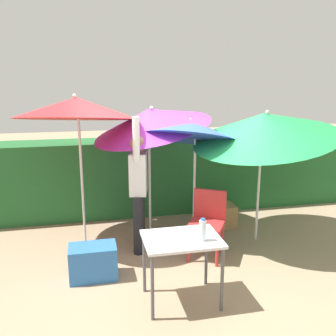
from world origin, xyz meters
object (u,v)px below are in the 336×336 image
(person_vendor, at_px, (138,185))
(chair_plastic, at_px, (208,220))
(crate_cardboard, at_px, (221,215))
(cooler_box, at_px, (93,262))
(folding_table, at_px, (182,246))
(umbrella_yellow, at_px, (193,130))
(umbrella_navy, at_px, (150,119))
(bottle_water, at_px, (203,230))
(umbrella_rainbow, at_px, (76,108))
(umbrella_orange, at_px, (264,126))

(person_vendor, distance_m, chair_plastic, 1.03)
(chair_plastic, bearing_deg, crate_cardboard, 59.64)
(cooler_box, distance_m, folding_table, 1.23)
(umbrella_yellow, xyz_separation_m, umbrella_navy, (-0.56, 0.33, 0.13))
(umbrella_navy, bearing_deg, cooler_box, -126.18)
(umbrella_yellow, distance_m, crate_cardboard, 1.58)
(umbrella_yellow, xyz_separation_m, bottle_water, (-0.38, -1.73, -0.76))
(cooler_box, distance_m, crate_cardboard, 2.40)
(umbrella_rainbow, distance_m, crate_cardboard, 2.81)
(crate_cardboard, height_order, folding_table, folding_table)
(person_vendor, xyz_separation_m, chair_plastic, (0.86, -0.38, -0.42))
(umbrella_navy, height_order, bottle_water, umbrella_navy)
(umbrella_rainbow, bearing_deg, umbrella_orange, -11.28)
(umbrella_orange, height_order, person_vendor, umbrella_orange)
(umbrella_orange, distance_m, bottle_water, 2.06)
(umbrella_yellow, bearing_deg, bottle_water, -102.31)
(umbrella_rainbow, xyz_separation_m, umbrella_yellow, (1.60, -0.13, -0.33))
(crate_cardboard, distance_m, bottle_water, 2.33)
(umbrella_yellow, relative_size, crate_cardboard, 4.82)
(umbrella_navy, height_order, folding_table, umbrella_navy)
(cooler_box, bearing_deg, crate_cardboard, 30.44)
(umbrella_rainbow, relative_size, folding_table, 2.78)
(umbrella_yellow, bearing_deg, person_vendor, -161.13)
(person_vendor, height_order, crate_cardboard, person_vendor)
(umbrella_rainbow, height_order, folding_table, umbrella_rainbow)
(person_vendor, relative_size, bottle_water, 7.83)
(umbrella_orange, bearing_deg, folding_table, -139.80)
(person_vendor, distance_m, folding_table, 1.39)
(umbrella_orange, distance_m, cooler_box, 2.88)
(folding_table, bearing_deg, umbrella_rainbow, 120.36)
(umbrella_orange, bearing_deg, cooler_box, -166.71)
(umbrella_rainbow, height_order, cooler_box, umbrella_rainbow)
(chair_plastic, relative_size, folding_table, 1.11)
(person_vendor, bearing_deg, umbrella_navy, 65.96)
(umbrella_orange, xyz_separation_m, bottle_water, (-1.29, -1.36, -0.85))
(chair_plastic, xyz_separation_m, cooler_box, (-1.51, -0.27, -0.31))
(crate_cardboard, bearing_deg, umbrella_yellow, -154.33)
(umbrella_rainbow, relative_size, person_vendor, 1.18)
(umbrella_navy, bearing_deg, chair_plastic, -59.61)
(crate_cardboard, xyz_separation_m, bottle_water, (-0.96, -2.01, 0.67))
(bottle_water, bearing_deg, cooler_box, 144.12)
(umbrella_yellow, relative_size, umbrella_navy, 0.94)
(cooler_box, xyz_separation_m, folding_table, (0.91, -0.69, 0.44))
(umbrella_navy, distance_m, person_vendor, 1.05)
(umbrella_orange, relative_size, umbrella_navy, 0.99)
(umbrella_yellow, bearing_deg, umbrella_rainbow, 175.22)
(umbrella_rainbow, height_order, bottle_water, umbrella_rainbow)
(umbrella_navy, relative_size, chair_plastic, 2.43)
(umbrella_navy, bearing_deg, umbrella_orange, -25.50)
(folding_table, bearing_deg, bottle_water, -30.12)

